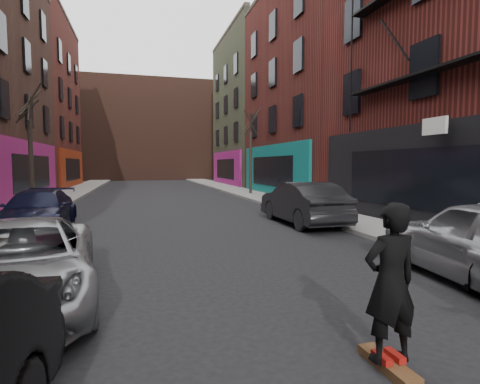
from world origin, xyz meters
TOP-DOWN VIEW (x-y plane):
  - sidewalk_left at (-6.25, 30.00)m, footprint 2.50×84.00m
  - sidewalk_right at (6.25, 30.00)m, footprint 2.50×84.00m
  - buildings_right at (13.50, 16.00)m, footprint 12.00×56.00m
  - building_far at (0.00, 56.00)m, footprint 40.00×10.00m
  - tree_left_far at (-6.20, 18.00)m, footprint 2.00×2.00m
  - tree_right_far at (6.20, 24.00)m, footprint 2.00×2.00m
  - parked_left_far at (-3.24, 5.12)m, footprint 2.76×4.93m
  - parked_left_end at (-4.60, 12.07)m, footprint 1.91×4.63m
  - parked_right_end at (4.31, 11.27)m, footprint 1.67×4.69m
  - skateboard at (1.07, 2.07)m, footprint 0.22×0.80m
  - skateboarder at (1.07, 2.07)m, footprint 0.62×0.41m

SIDE VIEW (x-z plane):
  - skateboard at x=1.07m, z-range 0.00..0.10m
  - sidewalk_left at x=-6.25m, z-range 0.00..0.13m
  - sidewalk_right at x=6.25m, z-range 0.00..0.13m
  - parked_left_far at x=-3.24m, z-range 0.00..1.30m
  - parked_left_end at x=-4.60m, z-range 0.00..1.34m
  - parked_right_end at x=4.31m, z-range 0.00..1.54m
  - skateboarder at x=1.07m, z-range 0.10..1.79m
  - tree_left_far at x=-6.20m, z-range 0.13..6.63m
  - tree_right_far at x=6.20m, z-range 0.13..6.93m
  - building_far at x=0.00m, z-range 0.00..14.00m
  - buildings_right at x=13.50m, z-range 0.00..16.00m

